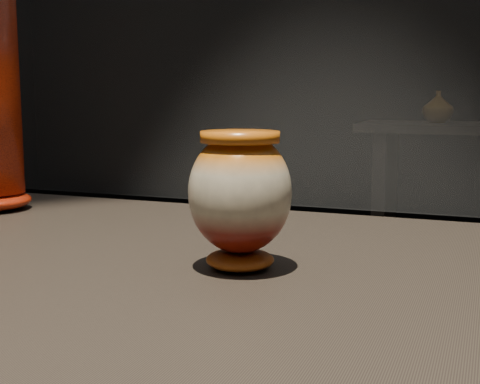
{
  "coord_description": "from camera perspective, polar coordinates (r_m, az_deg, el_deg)",
  "views": [
    {
      "loc": [
        0.4,
        -0.65,
        1.1
      ],
      "look_at": [
        0.14,
        0.03,
        0.99
      ],
      "focal_mm": 50.0,
      "sensor_mm": 36.0,
      "label": 1
    }
  ],
  "objects": [
    {
      "name": "back_vase_left",
      "position": [
        4.19,
        16.53,
        6.98
      ],
      "size": [
        0.2,
        0.2,
        0.19
      ],
      "primitive_type": "imported",
      "rotation": [
        0.0,
        0.0,
        0.08
      ],
      "color": "brown",
      "rests_on": "back_shelf"
    },
    {
      "name": "main_vase",
      "position": [
        0.74,
        0.0,
        -0.21
      ],
      "size": [
        0.13,
        0.13,
        0.15
      ],
      "rotation": [
        0.0,
        0.0,
        -0.19
      ],
      "color": "maroon",
      "rests_on": "display_plinth"
    }
  ]
}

